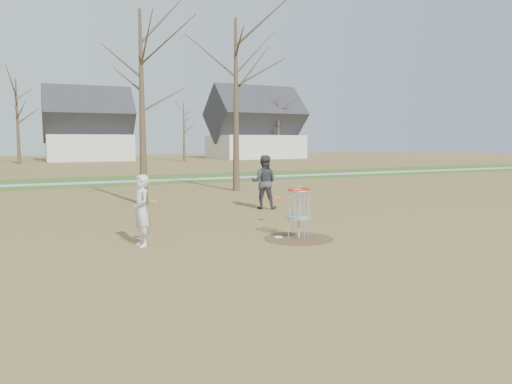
% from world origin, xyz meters
% --- Properties ---
extents(ground, '(160.00, 160.00, 0.00)m').
position_xyz_m(ground, '(0.00, 0.00, 0.00)').
color(ground, brown).
rests_on(ground, ground).
extents(green_band, '(160.00, 8.00, 0.01)m').
position_xyz_m(green_band, '(0.00, 21.00, 0.01)').
color(green_band, '#2D5119').
rests_on(green_band, ground).
extents(footpath, '(160.00, 1.50, 0.01)m').
position_xyz_m(footpath, '(0.00, 20.00, 0.01)').
color(footpath, '#9E9E99').
rests_on(footpath, green_band).
extents(dirt_circle, '(1.80, 1.80, 0.01)m').
position_xyz_m(dirt_circle, '(0.00, 0.00, 0.01)').
color(dirt_circle, '#47331E').
rests_on(dirt_circle, ground).
extents(player_standing, '(0.45, 0.65, 1.73)m').
position_xyz_m(player_standing, '(-3.85, 0.88, 0.86)').
color(player_standing, silver).
rests_on(player_standing, ground).
extents(player_throwing, '(1.22, 1.17, 1.99)m').
position_xyz_m(player_throwing, '(1.77, 5.49, 1.00)').
color(player_throwing, '#35373B').
rests_on(player_throwing, ground).
extents(disc_grounded, '(0.22, 0.22, 0.02)m').
position_xyz_m(disc_grounded, '(-0.41, 0.34, 0.02)').
color(disc_grounded, white).
rests_on(disc_grounded, dirt_circle).
extents(discs_in_play, '(4.41, 1.68, 0.36)m').
position_xyz_m(discs_in_play, '(-1.40, 1.53, 0.94)').
color(discs_in_play, orange).
rests_on(discs_in_play, ground).
extents(disc_golf_basket, '(0.64, 0.64, 1.35)m').
position_xyz_m(disc_golf_basket, '(0.00, 0.00, 0.91)').
color(disc_golf_basket, '#9EA3AD').
rests_on(disc_golf_basket, ground).
extents(bare_trees, '(52.62, 44.98, 9.00)m').
position_xyz_m(bare_trees, '(1.78, 35.79, 5.35)').
color(bare_trees, '#382B1E').
rests_on(bare_trees, ground).
extents(houses_row, '(56.51, 10.01, 7.26)m').
position_xyz_m(houses_row, '(4.32, 52.56, 3.52)').
color(houses_row, silver).
rests_on(houses_row, ground).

